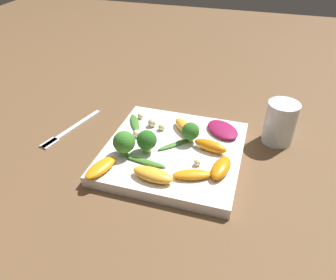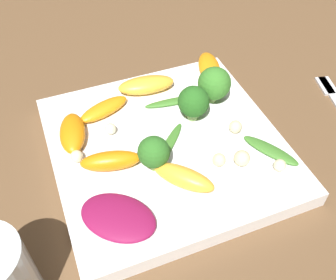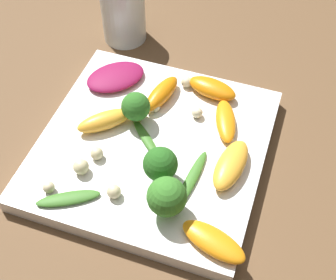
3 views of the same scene
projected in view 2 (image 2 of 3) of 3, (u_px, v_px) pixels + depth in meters
name	position (u px, v px, depth m)	size (l,w,h in m)	color
ground_plane	(167.00, 154.00, 0.49)	(2.40, 2.40, 0.00)	brown
plate	(167.00, 148.00, 0.48)	(0.27, 0.27, 0.02)	white
radicchio_leaf_0	(118.00, 217.00, 0.39)	(0.09, 0.09, 0.01)	maroon
orange_segment_0	(111.00, 161.00, 0.44)	(0.04, 0.07, 0.02)	orange
orange_segment_1	(104.00, 109.00, 0.50)	(0.05, 0.07, 0.01)	orange
orange_segment_2	(184.00, 177.00, 0.42)	(0.07, 0.07, 0.02)	#FCAD33
orange_segment_3	(72.00, 133.00, 0.47)	(0.07, 0.04, 0.02)	orange
orange_segment_4	(209.00, 68.00, 0.56)	(0.08, 0.05, 0.02)	orange
orange_segment_5	(146.00, 85.00, 0.53)	(0.04, 0.08, 0.02)	#FCAD33
broccoli_floret_0	(154.00, 153.00, 0.43)	(0.04, 0.04, 0.04)	#7A9E51
broccoli_floret_1	(194.00, 102.00, 0.48)	(0.04, 0.04, 0.05)	#84AD5B
broccoli_floret_2	(214.00, 84.00, 0.50)	(0.04, 0.04, 0.05)	#84AD5B
arugula_sprig_0	(168.00, 145.00, 0.46)	(0.06, 0.06, 0.01)	#3D7528
arugula_sprig_1	(176.00, 101.00, 0.52)	(0.02, 0.09, 0.01)	#3D7528
arugula_sprig_2	(270.00, 150.00, 0.46)	(0.07, 0.05, 0.01)	#3D7528
macadamia_nut_0	(77.00, 156.00, 0.45)	(0.01, 0.01, 0.01)	beige
macadamia_nut_1	(235.00, 127.00, 0.48)	(0.02, 0.02, 0.02)	beige
macadamia_nut_2	(219.00, 160.00, 0.44)	(0.02, 0.02, 0.02)	beige
macadamia_nut_3	(110.00, 129.00, 0.48)	(0.01, 0.01, 0.01)	beige
macadamia_nut_4	(280.00, 165.00, 0.44)	(0.01, 0.01, 0.01)	beige
macadamia_nut_5	(130.00, 159.00, 0.45)	(0.01, 0.01, 0.01)	beige
macadamia_nut_6	(242.00, 158.00, 0.44)	(0.02, 0.02, 0.02)	beige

